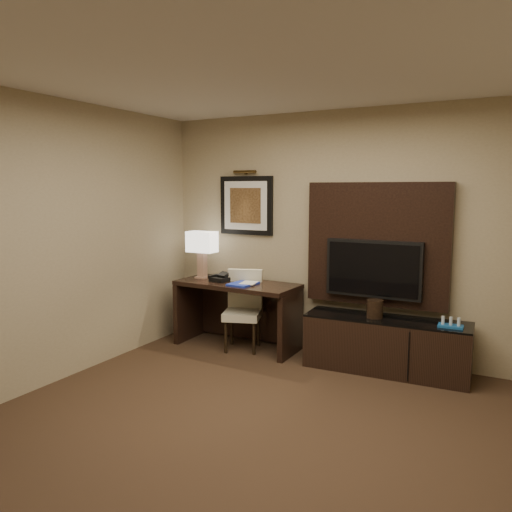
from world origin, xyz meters
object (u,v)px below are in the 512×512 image
Objects in this scene: ice_bucket at (375,309)px; tv at (373,269)px; desk at (237,315)px; desk_chair at (242,314)px; table_lamp at (202,255)px; desk_phone at (220,277)px; minibar_tray at (451,323)px; credenza at (386,345)px.

tv is at bearing 110.68° from ice_bucket.
desk_chair is at bearing -29.19° from desk.
tv is 1.74× the size of table_lamp.
desk_phone reaches higher than ice_bucket.
minibar_tray is (2.87, -0.09, -0.46)m from table_lamp.
desk is at bearing 178.94° from ice_bucket.
ice_bucket is 0.73m from minibar_tray.
minibar_tray is at bearing 10.79° from desk_phone.
credenza is 0.79m from tv.
desk is at bearing 129.39° from desk_chair.
tv is at bearing 18.23° from desk_phone.
tv is at bearing 3.79° from table_lamp.
credenza is (1.74, -0.00, -0.11)m from desk.
ice_bucket is at bearing 1.54° from desk.
credenza is at bearing 14.58° from ice_bucket.
minibar_tray is (0.61, -0.04, 0.32)m from credenza.
desk reaches higher than ice_bucket.
desk_phone is (-0.21, -0.03, 0.44)m from desk.
table_lamp is (-2.06, -0.14, 0.04)m from tv.
desk_chair is 0.51m from desk_phone.
desk_phone reaches higher than desk_chair.
desk is 2.50× the size of table_lamp.
credenza is 2.39m from table_lamp.
tv reaches higher than desk_chair.
ice_bucket is (2.15, -0.08, -0.41)m from table_lamp.
credenza is at bearing -43.64° from tv.
table_lamp is 2.91m from minibar_tray.
tv reaches higher than desk.
table_lamp is (-0.63, 0.12, 0.63)m from desk_chair.
table_lamp is (-0.52, 0.05, 0.67)m from desk.
desk_phone is at bearing -15.80° from table_lamp.
ice_bucket is (1.52, 0.04, 0.23)m from desk_chair.
table_lamp is at bearing -176.21° from tv.
desk_phone reaches higher than minibar_tray.
desk_chair is 4.63× the size of ice_bucket.
tv reaches higher than credenza.
desk is at bearing -172.98° from tv.
tv is at bearing -8.66° from desk_chair.
tv is at bearing 133.86° from credenza.
tv is 4.44× the size of minibar_tray.
desk is 7.87× the size of ice_bucket.
desk is 1.70× the size of desk_chair.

